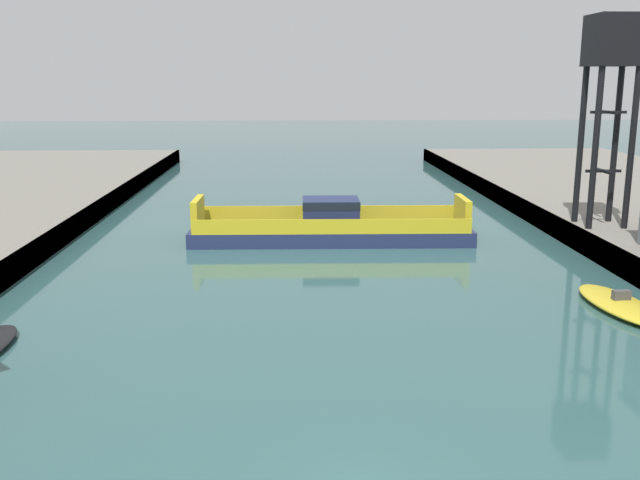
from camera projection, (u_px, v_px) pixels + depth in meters
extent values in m
cube|color=navy|center=(331.00, 233.00, 54.39)|extent=(21.34, 6.21, 1.10)
cube|color=yellow|center=(329.00, 212.00, 56.92)|extent=(20.38, 0.51, 1.10)
cube|color=yellow|center=(332.00, 227.00, 51.38)|extent=(20.38, 0.51, 1.10)
cube|color=navy|center=(331.00, 213.00, 54.03)|extent=(4.31, 3.27, 2.14)
cube|color=black|center=(331.00, 203.00, 53.88)|extent=(4.35, 3.31, 0.60)
cube|color=yellow|center=(463.00, 212.00, 54.26)|extent=(0.58, 4.07, 2.20)
cube|color=yellow|center=(198.00, 213.00, 53.80)|extent=(0.58, 4.07, 2.20)
ellipsoid|color=yellow|center=(620.00, 305.00, 37.98)|extent=(3.35, 7.76, 0.58)
cube|color=#4C4C51|center=(621.00, 295.00, 37.86)|extent=(0.98, 0.48, 0.50)
cylinder|color=black|center=(580.00, 146.00, 51.80)|extent=(0.44, 0.44, 11.28)
cylinder|color=black|center=(615.00, 146.00, 51.91)|extent=(0.44, 0.44, 11.28)
cylinder|color=black|center=(595.00, 149.00, 49.29)|extent=(0.44, 0.44, 11.28)
cylinder|color=black|center=(632.00, 149.00, 49.40)|extent=(0.44, 0.44, 11.28)
cube|color=black|center=(603.00, 171.00, 50.97)|extent=(2.58, 0.20, 0.20)
cube|color=black|center=(603.00, 171.00, 50.97)|extent=(0.20, 2.58, 0.20)
cube|color=black|center=(608.00, 112.00, 50.05)|extent=(2.58, 0.20, 0.20)
cube|color=black|center=(608.00, 112.00, 50.05)|extent=(0.20, 2.58, 0.20)
cube|color=black|center=(615.00, 40.00, 48.97)|extent=(3.35, 3.35, 3.50)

